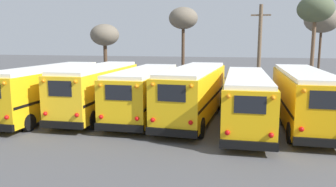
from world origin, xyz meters
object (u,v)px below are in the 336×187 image
school_bus_1 (98,88)px  school_bus_5 (302,95)px  school_bus_2 (145,91)px  school_bus_3 (194,91)px  bare_tree_0 (105,36)px  bare_tree_2 (183,19)px  bare_tree_3 (322,20)px  utility_pole (259,48)px  school_bus_0 (48,89)px  bare_tree_1 (315,10)px  school_bus_4 (246,98)px

school_bus_1 → school_bus_5: bearing=1.2°
school_bus_1 → school_bus_2: size_ratio=1.01×
school_bus_1 → school_bus_3: 6.23m
school_bus_5 → bare_tree_0: (-17.68, 12.85, 3.60)m
bare_tree_2 → school_bus_3: bearing=-77.4°
school_bus_2 → bare_tree_3: size_ratio=1.13×
bare_tree_0 → bare_tree_2: bare_tree_2 is taller
school_bus_1 → bare_tree_2: bare_tree_2 is taller
utility_pole → bare_tree_2: size_ratio=0.95×
school_bus_0 → school_bus_5: (15.57, 1.08, -0.00)m
bare_tree_0 → bare_tree_3: bare_tree_3 is taller
school_bus_5 → bare_tree_2: bearing=120.5°
school_bus_3 → school_bus_5: school_bus_3 is taller
school_bus_2 → school_bus_3: school_bus_3 is taller
school_bus_2 → bare_tree_1: 18.93m
school_bus_2 → bare_tree_3: bare_tree_3 is taller
school_bus_4 → bare_tree_1: bearing=67.0°
utility_pole → bare_tree_3: bare_tree_3 is taller
school_bus_1 → school_bus_2: bearing=2.3°
school_bus_4 → school_bus_5: 3.27m
school_bus_2 → bare_tree_0: size_ratio=1.46×
school_bus_5 → school_bus_4: bearing=-162.3°
bare_tree_0 → bare_tree_2: size_ratio=0.77×
bare_tree_3 → bare_tree_2: bearing=-167.4°
school_bus_5 → bare_tree_2: 20.58m
school_bus_3 → bare_tree_0: bearing=131.6°
bare_tree_0 → school_bus_1: bearing=-68.3°
school_bus_0 → school_bus_5: 15.61m
school_bus_1 → bare_tree_3: 27.61m
school_bus_2 → utility_pole: 14.80m
school_bus_1 → school_bus_2: 3.12m
school_bus_2 → school_bus_0: bearing=-171.5°
school_bus_4 → bare_tree_1: (5.97, 14.09, 5.93)m
utility_pole → bare_tree_2: 9.85m
school_bus_0 → bare_tree_0: bearing=98.6°
school_bus_0 → bare_tree_2: (5.50, 18.17, 5.46)m
bare_tree_0 → bare_tree_1: bearing=0.7°
school_bus_2 → school_bus_5: school_bus_5 is taller
school_bus_4 → bare_tree_0: bearing=136.4°
school_bus_1 → school_bus_4: (9.34, -0.73, -0.13)m
school_bus_5 → bare_tree_3: bearing=76.3°
school_bus_5 → bare_tree_3: bare_tree_3 is taller
school_bus_2 → bare_tree_2: bare_tree_2 is taller
school_bus_5 → utility_pole: bearing=98.9°
school_bus_2 → utility_pole: utility_pole is taller
bare_tree_0 → school_bus_4: bearing=-43.6°
utility_pole → school_bus_1: bearing=-129.6°
school_bus_0 → school_bus_4: school_bus_0 is taller
school_bus_4 → bare_tree_3: 23.58m
school_bus_4 → school_bus_3: bearing=163.1°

